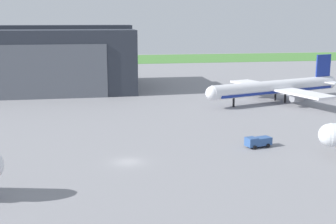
% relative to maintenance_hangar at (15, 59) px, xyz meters
% --- Properties ---
extents(ground_plane, '(440.00, 440.00, 0.00)m').
position_rel_maintenance_hangar_xyz_m(ground_plane, '(29.07, -82.45, -9.91)').
color(ground_plane, gray).
extents(grass_field_strip, '(440.00, 56.00, 0.08)m').
position_rel_maintenance_hangar_xyz_m(grass_field_strip, '(29.07, 104.82, -9.87)').
color(grass_field_strip, '#4A843A').
rests_on(grass_field_strip, ground_plane).
extents(maintenance_hangar, '(75.41, 40.12, 20.74)m').
position_rel_maintenance_hangar_xyz_m(maintenance_hangar, '(0.00, 0.00, 0.00)').
color(maintenance_hangar, '#2D333D').
rests_on(maintenance_hangar, ground_plane).
extents(airliner_far_right, '(43.51, 36.06, 12.57)m').
position_rel_maintenance_hangar_xyz_m(airliner_far_right, '(74.42, -36.00, -5.82)').
color(airliner_far_right, white).
rests_on(airliner_far_right, ground_plane).
extents(ops_van, '(5.20, 3.23, 1.95)m').
position_rel_maintenance_hangar_xyz_m(ops_van, '(53.09, -77.85, -8.85)').
color(ops_van, '#335693').
rests_on(ops_van, ground_plane).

